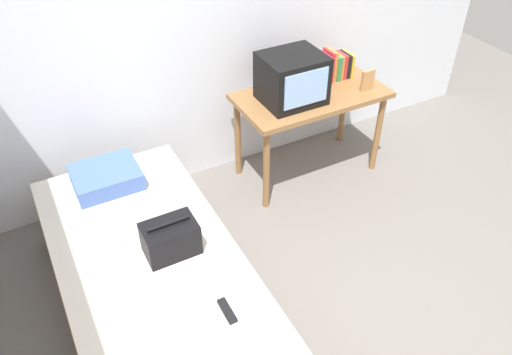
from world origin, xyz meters
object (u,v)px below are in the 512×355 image
Objects in this scene: remote_silver at (117,237)px; folded_towel at (200,338)px; pillow at (106,177)px; magazine at (153,303)px; desk at (311,104)px; bed at (153,285)px; book_row at (334,66)px; handbag at (170,238)px; tv at (292,79)px; water_bottle at (326,81)px; picture_frame at (368,80)px; remote_dark at (227,311)px.

remote_silver is 0.51× the size of folded_towel.
magazine is (-0.05, -1.06, -0.06)m from pillow.
folded_towel is at bearing -136.80° from desk.
pillow is 2.94× the size of remote_silver.
folded_towel is (-1.55, -1.46, -0.09)m from desk.
remote_silver reaches higher than bed.
book_row is at bearing 6.12° from pillow.
magazine is at bearing -125.75° from handbag.
tv is 0.28m from water_bottle.
tv reaches higher than pillow.
remote_dark is (-1.77, -1.21, -0.29)m from picture_frame.
tv is at bearing 48.89° from remote_dark.
picture_frame is 2.37m from folded_towel.
tv is 1.48m from pillow.
bed is at bearing 164.54° from handbag.
book_row is at bearing 26.27° from bed.
desk is 1.94m from remote_dark.
handbag is at bearing -151.00° from book_row.
folded_towel is at bearing -133.34° from tv.
tv reaches higher than magazine.
water_bottle is 1.48× the size of remote_dark.
picture_frame is at bearing -2.10° from pillow.
book_row is 2.36m from magazine.
remote_dark is 0.21m from folded_towel.
handbag is (-1.87, -0.69, -0.20)m from picture_frame.
picture_frame is at bearing 25.38° from magazine.
desk is 7.09× the size of picture_frame.
book_row is 1.89× the size of remote_silver.
remote_silver is (-0.11, 0.20, 0.28)m from bed.
handbag is at bearing -153.19° from water_bottle.
folded_towel is (0.08, -1.38, -0.03)m from pillow.
folded_towel is at bearing -139.17° from book_row.
water_bottle is at bearing -40.03° from desk.
book_row reaches higher than water_bottle.
handbag is 0.54m from remote_dark.
remote_silver is (-1.52, -0.58, -0.38)m from tv.
desk reaches higher than bed.
handbag is at bearing -159.77° from picture_frame.
folded_towel is at bearing -79.44° from remote_silver.
water_bottle is 0.34m from picture_frame.
book_row is (0.28, 0.13, 0.20)m from desk.
desk reaches higher than pillow.
folded_towel is (0.16, -0.86, 0.02)m from remote_silver.
handbag is at bearing -150.14° from desk.
tv is 1.54m from handbag.
water_bottle is 1.73m from pillow.
remote_dark is (0.31, -0.22, 0.01)m from magazine.
water_bottle reaches higher than magazine.
book_row reaches higher than remote_dark.
bed is 2.18m from book_row.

